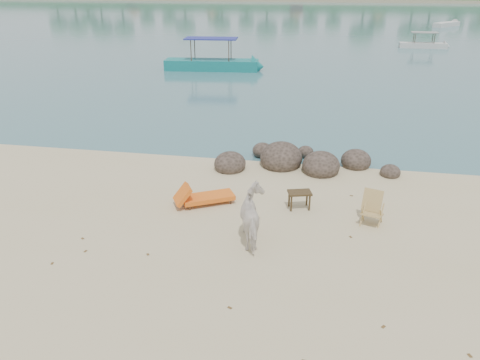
% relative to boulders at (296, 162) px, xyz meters
% --- Properties ---
extents(water, '(400.00, 400.00, 0.00)m').
position_rel_boulders_xyz_m(water, '(-0.66, 84.28, -0.22)').
color(water, '#35646A').
rests_on(water, ground).
extents(boulders, '(6.28, 2.83, 1.12)m').
position_rel_boulders_xyz_m(boulders, '(0.00, 0.00, 0.00)').
color(boulders, '#2B241C').
rests_on(boulders, ground).
extents(cow, '(1.19, 1.75, 1.35)m').
position_rel_boulders_xyz_m(cow, '(-0.65, -5.23, 0.46)').
color(cow, white).
rests_on(cow, ground).
extents(side_table, '(0.74, 0.59, 0.52)m').
position_rel_boulders_xyz_m(side_table, '(0.32, -3.24, 0.05)').
color(side_table, '#2E2212').
rests_on(side_table, ground).
extents(lounge_chair, '(1.97, 1.49, 0.57)m').
position_rel_boulders_xyz_m(lounge_chair, '(-2.32, -3.37, 0.07)').
color(lounge_chair, orange).
rests_on(lounge_chair, ground).
extents(deck_chair, '(0.74, 0.77, 0.89)m').
position_rel_boulders_xyz_m(deck_chair, '(2.29, -3.82, 0.23)').
color(deck_chair, tan).
rests_on(deck_chair, ground).
extents(boat_near, '(7.61, 2.35, 3.63)m').
position_rel_boulders_xyz_m(boat_near, '(-7.37, 18.00, 1.60)').
color(boat_near, '#116E6E').
rests_on(boat_near, water).
extents(boat_mid, '(4.82, 1.10, 2.36)m').
position_rel_boulders_xyz_m(boat_mid, '(9.67, 32.81, 0.97)').
color(boat_mid, '#BCBCB7').
rests_on(boat_mid, water).
extents(boat_far, '(4.64, 5.22, 0.66)m').
position_rel_boulders_xyz_m(boat_far, '(16.47, 55.38, 0.12)').
color(boat_far, beige).
rests_on(boat_far, water).
extents(dead_leaves, '(8.92, 7.09, 0.00)m').
position_rel_boulders_xyz_m(dead_leaves, '(-0.72, -6.20, -0.21)').
color(dead_leaves, brown).
rests_on(dead_leaves, ground).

